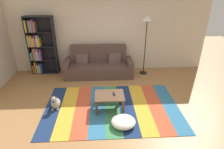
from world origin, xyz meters
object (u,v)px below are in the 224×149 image
Objects in this scene: bookshelf at (39,46)px; coffee_table at (109,97)px; couch at (99,66)px; standing_lamp at (147,26)px; dog at (55,103)px; pouf at (123,122)px; tv_remote at (114,94)px.

coffee_table is (2.27, -2.28, -0.64)m from bookshelf.
couch is 2.04m from standing_lamp.
bookshelf reaches higher than dog.
bookshelf is at bearing 176.07° from standing_lamp.
bookshelf is 3.61× the size of pouf.
couch is at bearing -8.12° from bookshelf.
standing_lamp is at bearing 1.45° from couch.
dog is 2.65× the size of tv_remote.
coffee_table is at bearing -167.59° from tv_remote.
standing_lamp is (1.28, 2.03, 1.31)m from coffee_table.
coffee_table is at bearing -3.65° from dog.
standing_lamp is at bearing 69.53° from pouf.
couch is 2.00m from tv_remote.
standing_lamp reaches higher than pouf.
tv_remote is at bearing 103.18° from pouf.
coffee_table is at bearing -122.24° from standing_lamp.
dog is at bearing 176.35° from coffee_table.
couch is at bearing 60.65° from dog.
coffee_table is 1.32× the size of pouf.
tv_remote is (-1.17, -2.00, -1.23)m from standing_lamp.
standing_lamp is at bearing 36.42° from dog.
bookshelf is at bearing 171.88° from couch.
tv_remote is at bearing -1.95° from dog.
bookshelf is 13.00× the size of tv_remote.
pouf is 1.80m from dog.
coffee_table is 4.77× the size of tv_remote.
standing_lamp reaches higher than bookshelf.
couch is at bearing 98.11° from coffee_table.
pouf is 3.26m from standing_lamp.
bookshelf is at bearing 131.61° from tv_remote.
pouf is at bearing -48.99° from bookshelf.
couch is 1.16× the size of bookshelf.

